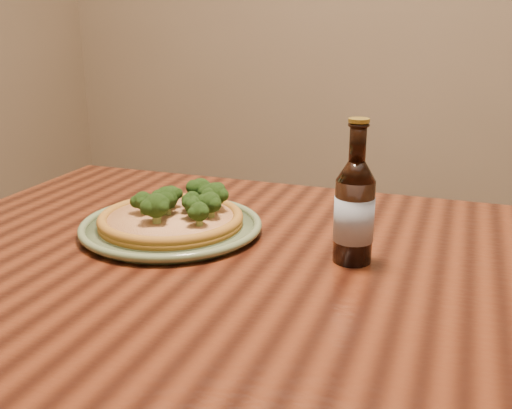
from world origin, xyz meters
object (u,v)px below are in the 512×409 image
(table, at_px, (385,345))
(beer_bottle, at_px, (354,210))
(pizza, at_px, (174,215))
(plate, at_px, (171,226))

(table, bearing_deg, beer_bottle, 133.10)
(beer_bottle, bearing_deg, pizza, 151.03)
(pizza, bearing_deg, table, -13.96)
(pizza, xyz_separation_m, beer_bottle, (0.31, -0.02, 0.05))
(plate, height_order, pizza, pizza)
(table, distance_m, plate, 0.41)
(plate, height_order, beer_bottle, beer_bottle)
(table, height_order, plate, plate)
(table, xyz_separation_m, plate, (-0.38, 0.09, 0.10))
(table, xyz_separation_m, pizza, (-0.38, 0.09, 0.12))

